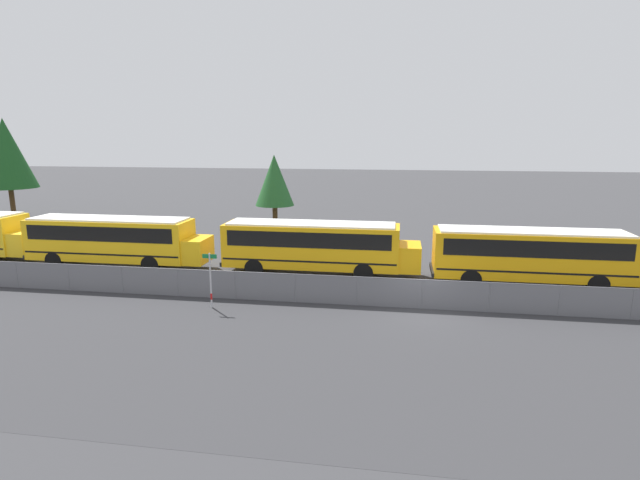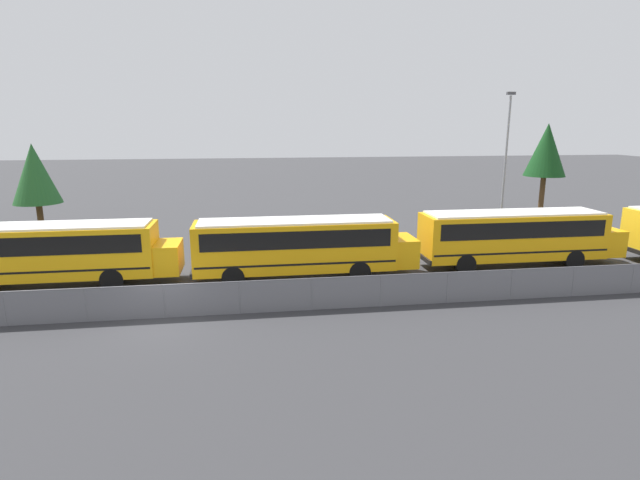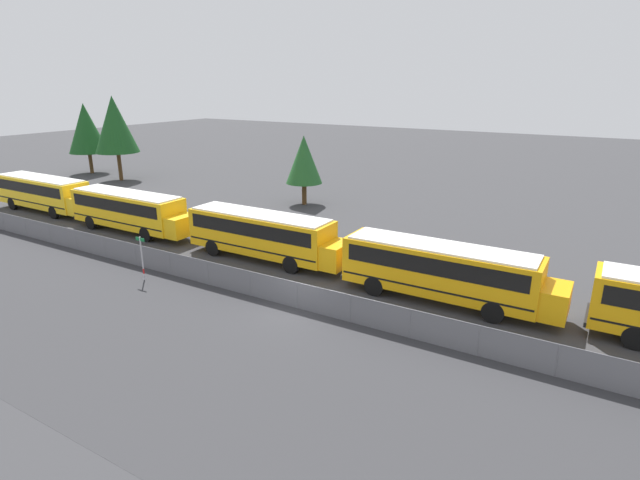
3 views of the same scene
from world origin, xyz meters
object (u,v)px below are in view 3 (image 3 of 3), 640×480
at_px(school_bus_2, 263,232).
at_px(tree_1, 86,128).
at_px(school_bus_0, 44,191).
at_px(street_sign, 142,257).
at_px(tree_3, 115,124).
at_px(school_bus_1, 130,209).
at_px(school_bus_3, 443,269).
at_px(tree_2, 304,160).

height_order(school_bus_2, tree_1, tree_1).
bearing_deg(school_bus_0, street_sign, -17.94).
xyz_separation_m(street_sign, tree_3, (-27.07, 19.85, 4.99)).
distance_m(school_bus_0, school_bus_1, 11.71).
distance_m(school_bus_3, street_sign, 16.95).
height_order(school_bus_3, tree_1, tree_1).
height_order(tree_1, tree_3, tree_3).
distance_m(school_bus_2, school_bus_3, 11.96).
height_order(school_bus_0, tree_1, tree_1).
bearing_deg(school_bus_2, tree_1, 158.92).
xyz_separation_m(school_bus_0, tree_1, (-13.93, 14.53, 3.71)).
relative_size(school_bus_2, street_sign, 4.31).
distance_m(school_bus_2, street_sign, 7.52).
xyz_separation_m(school_bus_1, tree_2, (6.52, 14.47, 2.35)).
xyz_separation_m(school_bus_1, tree_1, (-25.63, 14.89, 3.71)).
height_order(school_bus_1, street_sign, school_bus_1).
xyz_separation_m(school_bus_0, school_bus_3, (36.16, -0.61, 0.00)).
bearing_deg(school_bus_0, tree_1, 133.79).
relative_size(school_bus_0, tree_3, 1.19).
relative_size(school_bus_0, school_bus_3, 1.00).
relative_size(school_bus_0, tree_2, 1.77).
bearing_deg(school_bus_3, school_bus_1, 179.43).
height_order(tree_1, tree_2, tree_1).
height_order(school_bus_1, tree_2, tree_2).
bearing_deg(school_bus_1, tree_1, 149.84).
xyz_separation_m(school_bus_2, tree_3, (-30.98, 13.45, 4.54)).
relative_size(school_bus_1, tree_2, 1.77).
relative_size(school_bus_2, tree_1, 1.33).
relative_size(school_bus_1, street_sign, 4.31).
xyz_separation_m(school_bus_2, tree_1, (-38.13, 14.70, 3.71)).
bearing_deg(school_bus_3, tree_3, 162.07).
xyz_separation_m(street_sign, tree_2, (-2.07, 20.68, 2.79)).
bearing_deg(school_bus_2, school_bus_1, -179.10).
height_order(school_bus_0, school_bus_3, same).
height_order(tree_2, tree_3, tree_3).
bearing_deg(school_bus_3, school_bus_0, 179.04).
bearing_deg(tree_1, school_bus_3, -16.82).
bearing_deg(tree_2, school_bus_2, -67.28).
xyz_separation_m(school_bus_0, tree_3, (-6.77, 13.28, 4.54)).
bearing_deg(street_sign, school_bus_1, 144.15).
relative_size(school_bus_1, tree_1, 1.33).
bearing_deg(tree_3, school_bus_1, -36.44).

